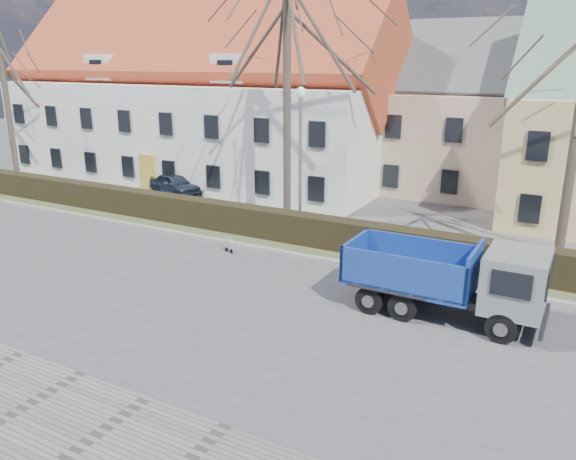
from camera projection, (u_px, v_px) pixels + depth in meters
The scene contains 12 objects.
ground at pixel (219, 293), 19.32m from camera, with size 120.00×120.00×0.00m, color #49494C.
curb_far at pixel (284, 252), 23.16m from camera, with size 80.00×0.30×0.12m, color gray.
grass_strip at pixel (302, 242), 24.51m from camera, with size 80.00×3.00×0.10m, color #47512D.
hedge at pixel (300, 230), 24.17m from camera, with size 60.00×0.90×1.30m, color black.
building_white at pixel (197, 105), 37.32m from camera, with size 26.80×10.80×9.50m, color white, non-canonical shape.
building_pink at pixel (470, 124), 33.10m from camera, with size 10.80×8.80×8.00m, color #C7A48D, non-canonical shape.
tree_0 at pixel (7, 105), 35.10m from camera, with size 7.20×7.20×9.90m, color #40362C, non-canonical shape.
tree_1 at pixel (287, 91), 25.52m from camera, with size 9.20×9.20×12.65m, color #40362C, non-canonical shape.
dump_truck at pixel (436, 276), 17.38m from camera, with size 6.28×2.33×2.51m, color navy, non-canonical shape.
streetlight at pixel (300, 164), 24.46m from camera, with size 0.52×0.52×6.67m, color gray, non-canonical shape.
cart_frame at pixel (225, 243), 23.39m from camera, with size 0.79×0.45×0.73m, color silver, non-canonical shape.
parked_car_a at pixel (175, 184), 33.05m from camera, with size 1.49×3.70×1.26m, color #17202E.
Camera 1 is at (10.64, -14.52, 7.72)m, focal length 35.00 mm.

